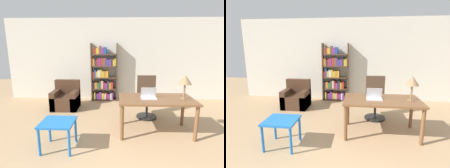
# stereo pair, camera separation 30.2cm
# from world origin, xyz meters

# --- Properties ---
(wall_back) EXTENTS (8.00, 0.06, 2.70)m
(wall_back) POSITION_xyz_m (0.00, 4.53, 1.35)
(wall_back) COLOR silver
(wall_back) RESTS_ON ground_plane
(desk) EXTENTS (1.52, 0.84, 0.75)m
(desk) POSITION_xyz_m (0.53, 2.08, 0.65)
(desk) COLOR brown
(desk) RESTS_ON ground_plane
(laptop) EXTENTS (0.31, 0.23, 0.22)m
(laptop) POSITION_xyz_m (0.38, 2.09, 0.80)
(laptop) COLOR silver
(laptop) RESTS_ON desk
(table_lamp) EXTENTS (0.25, 0.25, 0.49)m
(table_lamp) POSITION_xyz_m (1.09, 2.07, 1.13)
(table_lamp) COLOR olive
(table_lamp) RESTS_ON desk
(office_chair) EXTENTS (0.52, 0.52, 1.06)m
(office_chair) POSITION_xyz_m (0.48, 2.94, 0.48)
(office_chair) COLOR black
(office_chair) RESTS_ON ground_plane
(side_table_blue) EXTENTS (0.57, 0.52, 0.52)m
(side_table_blue) POSITION_xyz_m (-1.30, 1.40, 0.43)
(side_table_blue) COLOR blue
(side_table_blue) RESTS_ON ground_plane
(armchair) EXTENTS (0.73, 0.68, 0.81)m
(armchair) POSITION_xyz_m (-1.78, 3.49, 0.27)
(armchair) COLOR #472D1E
(armchair) RESTS_ON ground_plane
(bookshelf) EXTENTS (0.87, 0.28, 1.90)m
(bookshelf) POSITION_xyz_m (-0.75, 4.34, 0.87)
(bookshelf) COLOR #4C3828
(bookshelf) RESTS_ON ground_plane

